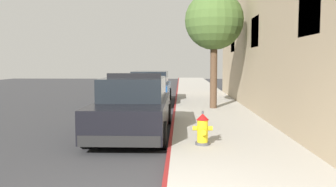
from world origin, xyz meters
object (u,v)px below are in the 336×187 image
(police_cruiser, at_px, (134,107))
(parked_car_silver_ahead, at_px, (150,88))
(fire_hydrant, at_px, (203,129))
(street_tree, at_px, (214,21))

(police_cruiser, distance_m, parked_car_silver_ahead, 7.56)
(police_cruiser, relative_size, fire_hydrant, 6.37)
(police_cruiser, distance_m, street_tree, 6.03)
(street_tree, bearing_deg, parked_car_silver_ahead, 133.70)
(fire_hydrant, distance_m, street_tree, 7.29)
(police_cruiser, bearing_deg, parked_car_silver_ahead, 91.46)
(street_tree, bearing_deg, fire_hydrant, -97.23)
(fire_hydrant, height_order, street_tree, street_tree)
(police_cruiser, height_order, street_tree, street_tree)
(fire_hydrant, bearing_deg, street_tree, 82.77)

